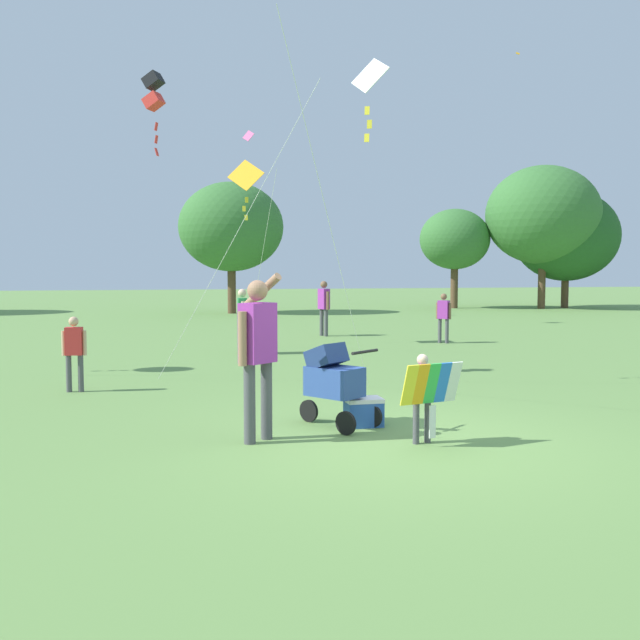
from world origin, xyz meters
The scene contains 13 objects.
ground_plane centered at (0.00, 0.00, 0.00)m, with size 120.00×120.00×0.00m, color #668E47.
treeline_distant centered at (6.30, 24.53, 3.98)m, with size 37.03×7.39×6.89m.
child_with_butterfly_kite centered at (0.27, -0.14, 0.61)m, with size 0.73×0.43×1.00m.
person_adult_flyer centered at (-1.51, 0.39, 1.09)m, with size 0.54×0.73×1.89m.
stroller centered at (-0.51, 0.93, 0.61)m, with size 0.91×1.04×1.03m.
kite_adult_black centered at (0.69, 3.57, 4.77)m, with size 2.24×3.54×5.37m.
kite_green_novelty centered at (-0.44, 10.31, 4.12)m, with size 0.87×3.01×4.69m.
kite_blue_high centered at (-2.60, 5.23, 4.92)m, with size 2.66×2.32×5.29m.
person_red_shirt centered at (2.02, 12.41, 0.93)m, with size 0.31×0.49×1.59m.
person_sitting_far centered at (4.62, 9.82, 0.76)m, with size 0.32×0.32×1.30m.
person_couple_left centered at (-0.76, 8.57, 0.87)m, with size 0.20×0.48×1.48m.
person_kid_running centered at (-3.89, 4.21, 0.70)m, with size 0.38×0.19×1.19m.
cooler_box centered at (-0.13, 0.88, 0.18)m, with size 0.45×0.33×0.35m.
Camera 1 is at (-2.55, -7.43, 1.93)m, focal length 39.83 mm.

